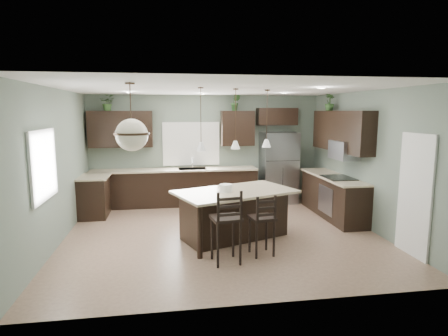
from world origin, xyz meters
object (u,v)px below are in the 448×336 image
kitchen_island (235,215)px  bar_stool_center (262,224)px  refrigerator (279,167)px  bar_stool_left (226,226)px  serving_dish (226,188)px  plant_back_left (108,103)px

kitchen_island → bar_stool_center: size_ratio=2.06×
refrigerator → bar_stool_left: bearing=-118.1°
refrigerator → kitchen_island: 3.18m
serving_dish → bar_stool_center: serving_dish is taller
refrigerator → serving_dish: bearing=-124.0°
bar_stool_left → bar_stool_center: bar_stool_left is taller
serving_dish → bar_stool_left: size_ratio=0.20×
serving_dish → bar_stool_center: (0.48, -0.80, -0.47)m
plant_back_left → kitchen_island: bearing=-47.2°
refrigerator → plant_back_left: size_ratio=4.79×
kitchen_island → bar_stool_center: bearing=-92.5°
serving_dish → bar_stool_center: bearing=-59.2°
bar_stool_center → plant_back_left: (-2.92, 3.71, 2.07)m
serving_dish → plant_back_left: bearing=130.0°
refrigerator → bar_stool_left: size_ratio=1.55×
refrigerator → plant_back_left: (-4.29, 0.17, 1.67)m
refrigerator → kitchen_island: bearing=-121.9°
serving_dish → plant_back_left: 4.13m
bar_stool_left → bar_stool_center: (0.64, 0.23, -0.07)m
serving_dish → bar_stool_left: (-0.17, -1.03, -0.40)m
refrigerator → bar_stool_left: refrigerator is taller
refrigerator → bar_stool_center: bearing=-111.2°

